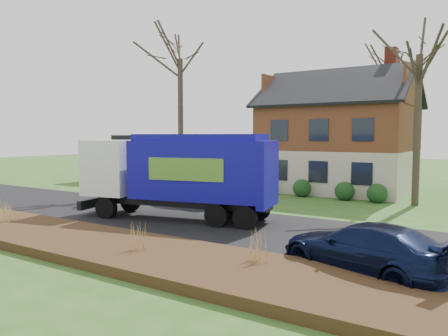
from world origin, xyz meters
The scene contains 14 objects.
ground centered at (0.00, 0.00, 0.00)m, with size 120.00×120.00×0.00m, color #2C501A.
road centered at (0.00, 0.00, 0.01)m, with size 80.00×7.00×0.02m, color black.
mulch_verge centered at (0.00, -5.30, 0.15)m, with size 80.00×3.50×0.30m, color black.
main_house centered at (1.49, 13.91, 4.03)m, with size 12.95×8.95×9.26m.
ranch_house centered at (-12.00, 13.00, 1.81)m, with size 9.80×8.20×3.70m.
garbage_truck centered at (-0.40, 0.10, 2.15)m, with size 8.99×4.14×3.73m.
silver_sedan centered at (-2.50, 3.79, 0.72)m, with size 1.53×4.38×1.44m, color #999AA0.
navy_wagon centered at (8.41, -3.16, 0.69)m, with size 1.92×4.73×1.37m, color black.
tree_front_west centered at (-7.18, 8.60, 10.07)m, with size 4.11×4.11×12.23m.
tree_front_east centered at (7.51, 9.80, 9.06)m, with size 4.01×4.01×11.15m.
tree_back centered at (2.90, 23.25, 10.34)m, with size 3.92×3.92×12.41m.
grass_clump_west centered at (-5.02, -5.06, 0.80)m, with size 0.38×0.31×1.00m.
grass_clump_mid centered at (2.45, -5.43, 0.73)m, with size 0.31×0.25×0.86m.
grass_clump_east centered at (5.98, -4.59, 0.76)m, with size 0.37×0.30×0.92m.
Camera 1 is at (11.47, -14.68, 3.66)m, focal length 35.00 mm.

